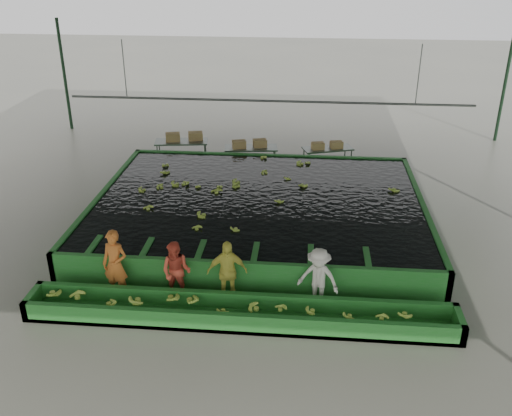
# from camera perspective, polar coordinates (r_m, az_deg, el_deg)

# --- Properties ---
(ground) EXTENTS (80.00, 80.00, 0.00)m
(ground) POSITION_cam_1_polar(r_m,az_deg,el_deg) (16.49, -0.16, -3.88)
(ground) COLOR slate
(ground) RESTS_ON ground
(shed_roof) EXTENTS (20.00, 22.00, 0.04)m
(shed_roof) POSITION_cam_1_polar(r_m,az_deg,el_deg) (14.74, -0.19, 13.39)
(shed_roof) COLOR gray
(shed_roof) RESTS_ON shed_posts
(shed_posts) EXTENTS (20.00, 22.00, 5.00)m
(shed_posts) POSITION_cam_1_polar(r_m,az_deg,el_deg) (15.44, -0.17, 4.27)
(shed_posts) COLOR black
(shed_posts) RESTS_ON ground
(flotation_tank) EXTENTS (10.00, 8.00, 0.90)m
(flotation_tank) POSITION_cam_1_polar(r_m,az_deg,el_deg) (17.62, 0.30, -0.25)
(flotation_tank) COLOR #226D24
(flotation_tank) RESTS_ON ground
(tank_water) EXTENTS (9.70, 7.70, 0.00)m
(tank_water) POSITION_cam_1_polar(r_m,az_deg,el_deg) (17.45, 0.31, 0.94)
(tank_water) COLOR black
(tank_water) RESTS_ON flotation_tank
(sorting_trough) EXTENTS (10.00, 1.00, 0.50)m
(sorting_trough) POSITION_cam_1_polar(r_m,az_deg,el_deg) (13.33, -1.67, -10.40)
(sorting_trough) COLOR #226D24
(sorting_trough) RESTS_ON ground
(cableway_rail) EXTENTS (0.08, 0.08, 14.00)m
(cableway_rail) POSITION_cam_1_polar(r_m,az_deg,el_deg) (20.05, 1.22, 10.66)
(cableway_rail) COLOR #59605B
(cableway_rail) RESTS_ON shed_roof
(rail_hanger_left) EXTENTS (0.04, 0.04, 2.00)m
(rail_hanger_left) POSITION_cam_1_polar(r_m,az_deg,el_deg) (20.78, -13.04, 13.38)
(rail_hanger_left) COLOR #59605B
(rail_hanger_left) RESTS_ON shed_roof
(rail_hanger_right) EXTENTS (0.04, 0.04, 2.00)m
(rail_hanger_right) POSITION_cam_1_polar(r_m,az_deg,el_deg) (20.10, 15.97, 12.69)
(rail_hanger_right) COLOR #59605B
(rail_hanger_right) RESTS_ON shed_roof
(worker_a) EXTENTS (0.72, 0.54, 1.78)m
(worker_a) POSITION_cam_1_polar(r_m,az_deg,el_deg) (14.30, -13.90, -5.49)
(worker_a) COLOR #C36525
(worker_a) RESTS_ON ground
(worker_b) EXTENTS (0.82, 0.68, 1.54)m
(worker_b) POSITION_cam_1_polar(r_m,az_deg,el_deg) (13.96, -7.97, -6.30)
(worker_b) COLOR #CB462F
(worker_b) RESTS_ON ground
(worker_c) EXTENTS (1.03, 0.58, 1.65)m
(worker_c) POSITION_cam_1_polar(r_m,az_deg,el_deg) (13.72, -2.92, -6.42)
(worker_c) COLOR #D3CD47
(worker_c) RESTS_ON ground
(worker_d) EXTENTS (1.13, 0.85, 1.55)m
(worker_d) POSITION_cam_1_polar(r_m,az_deg,el_deg) (13.63, 6.24, -7.00)
(worker_d) COLOR beige
(worker_d) RESTS_ON ground
(packing_table_left) EXTENTS (2.13, 1.09, 0.93)m
(packing_table_left) POSITION_cam_1_polar(r_m,az_deg,el_deg) (22.77, -7.41, 5.56)
(packing_table_left) COLOR #59605B
(packing_table_left) RESTS_ON ground
(packing_table_mid) EXTENTS (2.08, 1.03, 0.91)m
(packing_table_mid) POSITION_cam_1_polar(r_m,az_deg,el_deg) (21.95, -0.50, 4.99)
(packing_table_mid) COLOR #59605B
(packing_table_mid) RESTS_ON ground
(packing_table_right) EXTENTS (2.02, 1.30, 0.85)m
(packing_table_right) POSITION_cam_1_polar(r_m,az_deg,el_deg) (22.19, 7.14, 4.94)
(packing_table_right) COLOR #59605B
(packing_table_right) RESTS_ON ground
(box_stack_left) EXTENTS (1.49, 0.73, 0.31)m
(box_stack_left) POSITION_cam_1_polar(r_m,az_deg,el_deg) (22.68, -7.17, 6.73)
(box_stack_left) COLOR #9B7D46
(box_stack_left) RESTS_ON packing_table_left
(box_stack_mid) EXTENTS (1.35, 0.69, 0.28)m
(box_stack_mid) POSITION_cam_1_polar(r_m,az_deg,el_deg) (21.78, -0.65, 6.10)
(box_stack_mid) COLOR #9B7D46
(box_stack_mid) RESTS_ON packing_table_mid
(box_stack_right) EXTENTS (1.24, 0.64, 0.26)m
(box_stack_right) POSITION_cam_1_polar(r_m,az_deg,el_deg) (21.97, 7.11, 5.93)
(box_stack_right) COLOR #9B7D46
(box_stack_right) RESTS_ON packing_table_right
(floating_bananas) EXTENTS (8.39, 5.72, 0.11)m
(floating_bananas) POSITION_cam_1_polar(r_m,az_deg,el_deg) (18.18, 0.53, 1.96)
(floating_bananas) COLOR #9DBE3D
(floating_bananas) RESTS_ON tank_water
(trough_bananas) EXTENTS (9.23, 0.62, 0.12)m
(trough_bananas) POSITION_cam_1_polar(r_m,az_deg,el_deg) (13.24, -1.67, -9.87)
(trough_bananas) COLOR #9DBE3D
(trough_bananas) RESTS_ON sorting_trough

